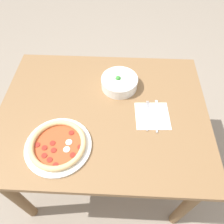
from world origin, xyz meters
TOP-DOWN VIEW (x-y plane):
  - ground_plane at (0.00, 0.00)m, footprint 8.00×8.00m
  - dining_table at (0.00, 0.00)m, footprint 1.12×0.88m
  - pizza at (-0.19, -0.23)m, footprint 0.31×0.31m
  - bowl at (0.08, 0.18)m, footprint 0.21×0.21m
  - napkin at (0.26, -0.03)m, footprint 0.18×0.18m
  - fork at (0.23, -0.03)m, footprint 0.02×0.19m
  - knife at (0.28, -0.04)m, footprint 0.03×0.21m

SIDE VIEW (x-z plane):
  - ground_plane at x=0.00m, z-range 0.00..0.00m
  - dining_table at x=0.00m, z-range 0.26..0.99m
  - napkin at x=0.26m, z-range 0.73..0.73m
  - knife at x=0.28m, z-range 0.73..0.74m
  - fork at x=0.23m, z-range 0.73..0.74m
  - pizza at x=-0.19m, z-range 0.73..0.77m
  - bowl at x=0.08m, z-range 0.73..0.81m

